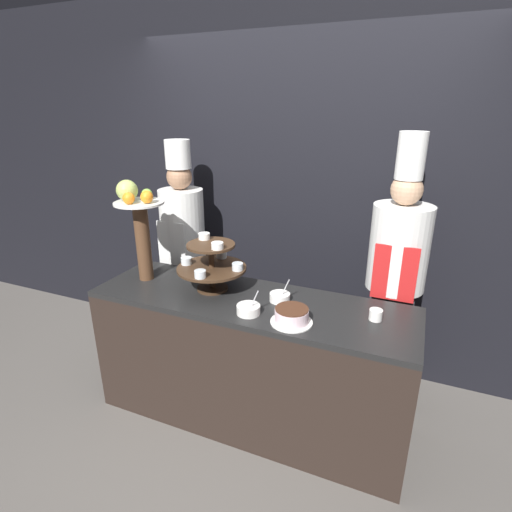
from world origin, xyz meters
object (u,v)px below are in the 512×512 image
at_px(cake_round, 292,316).
at_px(serving_bowl_far, 280,297).
at_px(fruit_pedestal, 138,218).
at_px(chef_left, 183,242).
at_px(tiered_stand, 211,263).
at_px(serving_bowl_near, 248,309).
at_px(chef_center_left, 396,271).
at_px(cup_white, 376,315).

xyz_separation_m(cake_round, serving_bowl_far, (-0.15, 0.22, -0.02)).
bearing_deg(fruit_pedestal, cake_round, -9.31).
xyz_separation_m(fruit_pedestal, chef_left, (-0.01, 0.52, -0.32)).
bearing_deg(cake_round, tiered_stand, 160.86).
height_order(fruit_pedestal, serving_bowl_far, fruit_pedestal).
distance_m(tiered_stand, serving_bowl_near, 0.43).
height_order(fruit_pedestal, cake_round, fruit_pedestal).
bearing_deg(serving_bowl_near, fruit_pedestal, 168.13).
xyz_separation_m(tiered_stand, serving_bowl_near, (0.35, -0.21, -0.16)).
height_order(cake_round, serving_bowl_far, serving_bowl_far).
bearing_deg(tiered_stand, fruit_pedestal, -177.15).
relative_size(cake_round, serving_bowl_far, 1.53).
relative_size(fruit_pedestal, cake_round, 2.90).
height_order(fruit_pedestal, chef_center_left, chef_center_left).
xyz_separation_m(fruit_pedestal, cup_white, (1.54, 0.03, -0.39)).
relative_size(cake_round, chef_left, 0.13).
distance_m(fruit_pedestal, serving_bowl_near, 0.97).
bearing_deg(serving_bowl_far, chef_left, 154.06).
distance_m(serving_bowl_far, chef_center_left, 0.79).
xyz_separation_m(fruit_pedestal, chef_center_left, (1.60, 0.52, -0.31)).
xyz_separation_m(cup_white, chef_left, (-1.55, 0.49, 0.08)).
relative_size(cup_white, chef_center_left, 0.04).
bearing_deg(fruit_pedestal, serving_bowl_far, 2.23).
xyz_separation_m(cake_round, cup_white, (0.42, 0.21, -0.01)).
distance_m(tiered_stand, cake_round, 0.66).
relative_size(cup_white, serving_bowl_far, 0.48).
bearing_deg(cup_white, serving_bowl_far, 178.98).
bearing_deg(cup_white, serving_bowl_near, -162.78).
bearing_deg(fruit_pedestal, tiered_stand, 2.85).
height_order(serving_bowl_near, chef_center_left, chef_center_left).
bearing_deg(serving_bowl_far, tiered_stand, -178.47).
bearing_deg(cake_round, serving_bowl_far, 123.49).
bearing_deg(chef_center_left, serving_bowl_far, -142.42).
xyz_separation_m(tiered_stand, serving_bowl_far, (0.46, 0.01, -0.16)).
relative_size(tiered_stand, chef_center_left, 0.24).
bearing_deg(serving_bowl_far, chef_center_left, 37.58).
height_order(fruit_pedestal, chef_left, chef_left).
bearing_deg(serving_bowl_far, cup_white, -1.02).
bearing_deg(serving_bowl_near, tiered_stand, 149.10).
bearing_deg(tiered_stand, chef_left, 137.01).
height_order(tiered_stand, fruit_pedestal, fruit_pedestal).
distance_m(fruit_pedestal, cup_white, 1.59).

